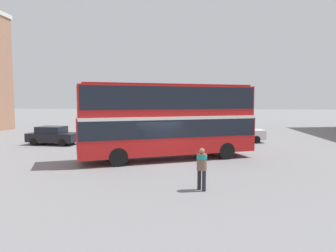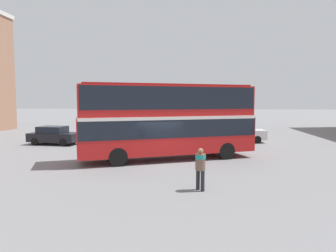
# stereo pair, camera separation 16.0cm
# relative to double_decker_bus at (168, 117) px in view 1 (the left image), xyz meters

# --- Properties ---
(ground_plane) EXTENTS (240.00, 240.00, 0.00)m
(ground_plane) POSITION_rel_double_decker_bus_xyz_m (-0.23, -1.14, -2.73)
(ground_plane) COLOR slate
(double_decker_bus) EXTENTS (11.19, 6.79, 4.75)m
(double_decker_bus) POSITION_rel_double_decker_bus_xyz_m (0.00, 0.00, 0.00)
(double_decker_bus) COLOR red
(double_decker_bus) RESTS_ON ground_plane
(pedestrian_foreground) EXTENTS (0.62, 0.62, 1.78)m
(pedestrian_foreground) POSITION_rel_double_decker_bus_xyz_m (2.08, -6.48, -1.64)
(pedestrian_foreground) COLOR #232328
(pedestrian_foreground) RESTS_ON ground_plane
(parked_car_kerb_near) EXTENTS (4.60, 2.22, 1.67)m
(parked_car_kerb_near) POSITION_rel_double_decker_bus_xyz_m (5.50, 8.66, -1.89)
(parked_car_kerb_near) COLOR silver
(parked_car_kerb_near) RESTS_ON ground_plane
(parked_car_kerb_far) EXTENTS (4.29, 2.16, 1.56)m
(parked_car_kerb_far) POSITION_rel_double_decker_bus_xyz_m (-10.47, 5.49, -1.95)
(parked_car_kerb_far) COLOR black
(parked_car_kerb_far) RESTS_ON ground_plane
(parked_car_side_street) EXTENTS (4.01, 1.99, 1.49)m
(parked_car_side_street) POSITION_rel_double_decker_bus_xyz_m (-2.62, 11.15, -1.97)
(parked_car_side_street) COLOR maroon
(parked_car_side_street) RESTS_ON ground_plane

